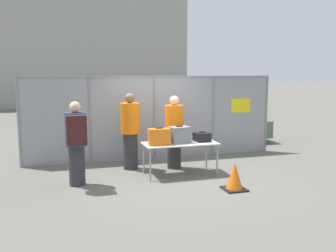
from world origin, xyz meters
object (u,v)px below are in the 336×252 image
object	(u,v)px
traveler_hooded	(76,140)
utility_trailer	(217,130)
suitcase_orange	(159,137)
security_worker_near	(174,131)
inspection_table	(180,145)
suitcase_black	(202,137)
traffic_cone	(234,177)
suitcase_grey	(180,135)
security_worker_far	(130,130)

from	to	relation	value
traveler_hooded	utility_trailer	size ratio (longest dim) A/B	0.41
suitcase_orange	security_worker_near	xyz separation A→B (m)	(0.57, 0.70, -0.01)
inspection_table	traveler_hooded	distance (m)	2.34
suitcase_orange	utility_trailer	world-z (taller)	suitcase_orange
suitcase_black	traffic_cone	xyz separation A→B (m)	(0.14, -1.42, -0.59)
suitcase_grey	security_worker_near	world-z (taller)	security_worker_near
suitcase_grey	security_worker_near	distance (m)	0.59
security_worker_near	utility_trailer	distance (m)	3.71
suitcase_orange	traffic_cone	distance (m)	1.89
suitcase_black	security_worker_near	size ratio (longest dim) A/B	0.20
security_worker_near	utility_trailer	xyz separation A→B (m)	(2.40, 2.79, -0.48)
inspection_table	suitcase_orange	size ratio (longest dim) A/B	3.45
traveler_hooded	security_worker_far	world-z (taller)	security_worker_far
suitcase_black	utility_trailer	distance (m)	3.88
traveler_hooded	security_worker_far	bearing A→B (deg)	38.72
traffic_cone	security_worker_near	bearing A→B (deg)	107.71
suitcase_orange	suitcase_grey	distance (m)	0.52
suitcase_black	security_worker_far	bearing A→B (deg)	152.27
suitcase_grey	security_worker_far	world-z (taller)	security_worker_far
suitcase_black	traveler_hooded	world-z (taller)	traveler_hooded
traveler_hooded	security_worker_near	size ratio (longest dim) A/B	0.99
suitcase_black	suitcase_grey	bearing A→B (deg)	-177.93
suitcase_grey	utility_trailer	world-z (taller)	suitcase_grey
inspection_table	suitcase_grey	bearing A→B (deg)	139.24
suitcase_black	traveler_hooded	xyz separation A→B (m)	(-2.85, -0.25, 0.12)
inspection_table	security_worker_near	distance (m)	0.65
security_worker_far	suitcase_black	bearing A→B (deg)	138.29
suitcase_orange	traffic_cone	bearing A→B (deg)	-46.88
security_worker_far	utility_trailer	world-z (taller)	security_worker_far
inspection_table	suitcase_black	bearing A→B (deg)	3.26
traveler_hooded	suitcase_grey	bearing A→B (deg)	5.83
security_worker_far	traffic_cone	bearing A→B (deg)	112.94
security_worker_far	inspection_table	bearing A→B (deg)	125.81
security_worker_far	traffic_cone	distance (m)	2.87
utility_trailer	traffic_cone	bearing A→B (deg)	-110.24
suitcase_grey	traveler_hooded	bearing A→B (deg)	-174.21
suitcase_orange	utility_trailer	distance (m)	4.61
suitcase_grey	suitcase_black	xyz separation A→B (m)	(0.56, 0.02, -0.08)
suitcase_grey	suitcase_black	world-z (taller)	suitcase_grey
traveler_hooded	traffic_cone	size ratio (longest dim) A/B	3.16
suitcase_black	traveler_hooded	distance (m)	2.87
traffic_cone	traveler_hooded	bearing A→B (deg)	158.72
suitcase_orange	security_worker_far	world-z (taller)	security_worker_far
inspection_table	security_worker_near	xyz separation A→B (m)	(0.05, 0.60, 0.24)
security_worker_near	traveler_hooded	bearing A→B (deg)	9.40
inspection_table	suitcase_grey	size ratio (longest dim) A/B	3.36
suitcase_black	traveler_hooded	bearing A→B (deg)	-174.93
traffic_cone	utility_trailer	bearing A→B (deg)	69.76
suitcase_black	traveler_hooded	size ratio (longest dim) A/B	0.21
security_worker_near	security_worker_far	world-z (taller)	security_worker_far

